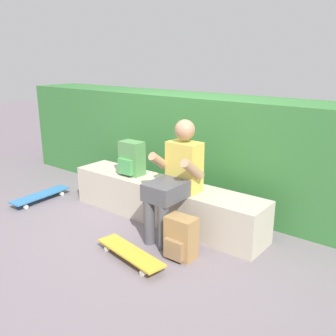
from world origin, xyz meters
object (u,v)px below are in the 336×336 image
at_px(backpack_on_bench, 131,159).
at_px(backpack_on_ground, 181,238).
at_px(skateboard_near_person, 130,253).
at_px(bench_main, 163,201).
at_px(person_skater, 176,176).
at_px(skateboard_beside_bench, 41,195).

relative_size(backpack_on_bench, backpack_on_ground, 1.00).
xyz_separation_m(skateboard_near_person, backpack_on_bench, (-0.80, 0.88, 0.57)).
distance_m(bench_main, backpack_on_ground, 0.86).
bearing_deg(person_skater, backpack_on_bench, 165.84).
height_order(bench_main, person_skater, person_skater).
xyz_separation_m(bench_main, skateboard_near_person, (0.33, -0.89, -0.15)).
relative_size(person_skater, skateboard_near_person, 1.46).
distance_m(bench_main, skateboard_beside_bench, 1.71).
xyz_separation_m(skateboard_near_person, backpack_on_ground, (0.33, 0.33, 0.12)).
height_order(person_skater, backpack_on_bench, person_skater).
bearing_deg(person_skater, bench_main, 147.47).
bearing_deg(skateboard_near_person, backpack_on_bench, 132.40).
xyz_separation_m(bench_main, backpack_on_bench, (-0.48, -0.01, 0.42)).
distance_m(skateboard_beside_bench, backpack_on_ground, 2.27).
bearing_deg(person_skater, skateboard_beside_bench, -170.53).
relative_size(bench_main, person_skater, 2.03).
relative_size(person_skater, skateboard_beside_bench, 1.48).
xyz_separation_m(bench_main, backpack_on_ground, (0.65, -0.56, -0.03)).
xyz_separation_m(skateboard_beside_bench, backpack_on_bench, (1.14, 0.53, 0.57)).
bearing_deg(backpack_on_bench, backpack_on_ground, -25.79).
bearing_deg(skateboard_beside_bench, backpack_on_bench, 24.99).
distance_m(skateboard_near_person, backpack_on_bench, 1.32).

